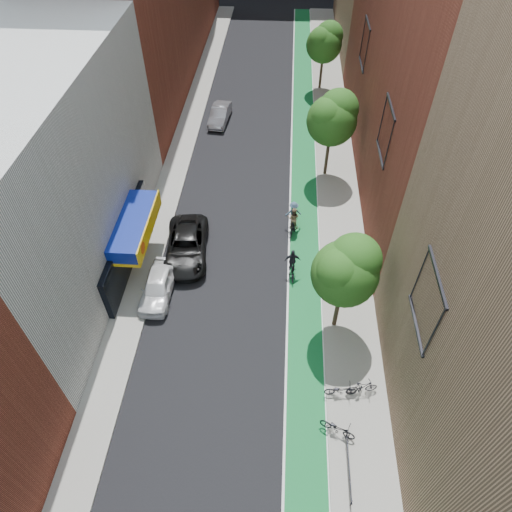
% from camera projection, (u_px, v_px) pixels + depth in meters
% --- Properties ---
extents(bike_lane, '(2.00, 68.00, 0.01)m').
position_uv_depth(bike_lane, '(304.00, 159.00, 36.55)').
color(bike_lane, '#12682D').
rests_on(bike_lane, ground).
extents(sidewalk_left, '(2.00, 68.00, 0.15)m').
position_uv_depth(sidewalk_left, '(180.00, 153.00, 36.95)').
color(sidewalk_left, gray).
rests_on(sidewalk_left, ground).
extents(sidewalk_right, '(3.00, 68.00, 0.15)m').
position_uv_depth(sidewalk_right, '(335.00, 159.00, 36.38)').
color(sidewalk_right, gray).
rests_on(sidewalk_right, ground).
extents(building_left_white, '(8.00, 20.00, 12.00)m').
position_uv_depth(building_left_white, '(35.00, 183.00, 24.65)').
color(building_left_white, silver).
rests_on(building_left_white, ground).
extents(building_right_mid_red, '(8.00, 28.00, 22.00)m').
position_uv_depth(building_right_mid_red, '(447.00, 14.00, 28.19)').
color(building_right_mid_red, maroon).
rests_on(building_right_mid_red, ground).
extents(tree_near, '(3.40, 3.36, 6.42)m').
position_uv_depth(tree_near, '(346.00, 270.00, 22.14)').
color(tree_near, '#332619').
rests_on(tree_near, ground).
extents(tree_mid, '(3.55, 3.53, 6.74)m').
position_uv_depth(tree_mid, '(333.00, 117.00, 31.57)').
color(tree_mid, '#332619').
rests_on(tree_mid, ground).
extents(tree_far, '(3.30, 3.25, 6.21)m').
position_uv_depth(tree_far, '(325.00, 42.00, 41.45)').
color(tree_far, '#332619').
rests_on(tree_far, ground).
extents(parked_car_white, '(1.79, 4.21, 1.42)m').
position_uv_depth(parked_car_white, '(158.00, 286.00, 26.54)').
color(parked_car_white, white).
rests_on(parked_car_white, ground).
extents(parked_car_black, '(3.05, 5.72, 1.53)m').
position_uv_depth(parked_car_black, '(187.00, 246.00, 28.72)').
color(parked_car_black, black).
rests_on(parked_car_black, ground).
extents(parked_car_silver, '(1.79, 4.20, 1.35)m').
position_uv_depth(parked_car_silver, '(220.00, 115.00, 40.00)').
color(parked_car_silver, gray).
rests_on(parked_car_silver, ground).
extents(cyclist_lane_near, '(0.87, 1.82, 1.95)m').
position_uv_depth(cyclist_lane_near, '(293.00, 222.00, 30.16)').
color(cyclist_lane_near, black).
rests_on(cyclist_lane_near, ground).
extents(cyclist_lane_mid, '(0.97, 1.87, 1.97)m').
position_uv_depth(cyclist_lane_mid, '(292.00, 266.00, 27.61)').
color(cyclist_lane_mid, black).
rests_on(cyclist_lane_mid, ground).
extents(cyclist_lane_far, '(1.17, 1.56, 2.02)m').
position_uv_depth(cyclist_lane_far, '(293.00, 216.00, 30.44)').
color(cyclist_lane_far, black).
rests_on(cyclist_lane_far, ground).
extents(parked_bike_near, '(1.81, 1.24, 0.90)m').
position_uv_depth(parked_bike_near, '(338.00, 428.00, 20.88)').
color(parked_bike_near, black).
rests_on(parked_bike_near, sidewalk_right).
extents(parked_bike_mid, '(1.62, 0.74, 0.94)m').
position_uv_depth(parked_bike_mid, '(362.00, 387.00, 22.25)').
color(parked_bike_mid, black).
rests_on(parked_bike_mid, sidewalk_right).
extents(parked_bike_far, '(1.63, 0.67, 0.84)m').
position_uv_depth(parked_bike_far, '(341.00, 390.00, 22.20)').
color(parked_bike_far, black).
rests_on(parked_bike_far, sidewalk_right).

